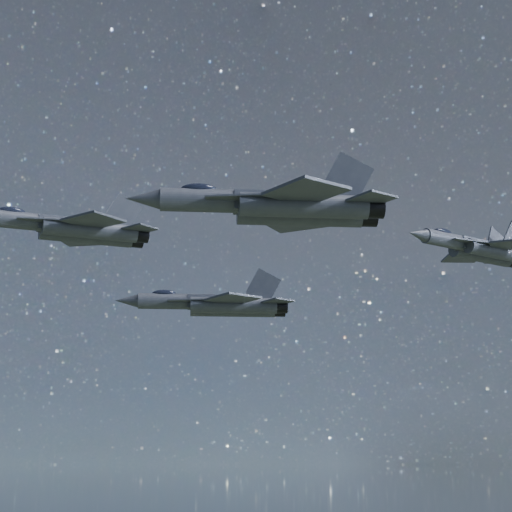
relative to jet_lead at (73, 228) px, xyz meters
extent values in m
cylinder|color=#353843|center=(-4.11, -0.65, 0.22)|extent=(7.48, 2.67, 1.54)
ellipsoid|color=black|center=(-5.29, -0.84, 0.96)|extent=(2.49, 1.40, 0.76)
cube|color=#353843|center=(0.97, 0.15, 0.17)|extent=(8.25, 2.74, 1.29)
cylinder|color=#353843|center=(1.52, -0.76, -0.27)|extent=(8.46, 2.83, 1.54)
cylinder|color=#353843|center=(1.21, 1.19, -0.27)|extent=(8.46, 2.83, 1.54)
cylinder|color=black|center=(6.02, -0.05, -0.27)|extent=(1.49, 1.61, 1.43)
cylinder|color=black|center=(5.71, 1.91, -0.27)|extent=(1.49, 1.61, 1.43)
cube|color=#353843|center=(-2.14, -1.69, 0.10)|extent=(5.18, 1.27, 0.12)
cube|color=#353843|center=(-2.56, 0.95, 0.10)|extent=(5.21, 2.79, 0.12)
cube|color=#353843|center=(1.69, -3.14, -0.08)|extent=(5.63, 5.68, 0.20)
cube|color=#353843|center=(0.64, 3.51, -0.08)|extent=(5.13, 5.39, 0.20)
cube|color=#353843|center=(5.83, -1.38, -0.08)|extent=(3.33, 3.36, 0.15)
cube|color=#353843|center=(5.11, 3.12, -0.08)|extent=(3.01, 3.13, 0.15)
cube|color=#353843|center=(4.39, -0.56, 1.61)|extent=(3.45, 0.58, 3.52)
cube|color=#353843|center=(4.00, 1.89, 1.61)|extent=(3.38, 0.97, 3.52)
cylinder|color=#353843|center=(11.35, 16.10, -3.19)|extent=(8.35, 2.87, 1.73)
cone|color=#353843|center=(6.09, 16.86, -3.19)|extent=(2.85, 1.91, 1.55)
ellipsoid|color=black|center=(10.04, 16.29, -2.36)|extent=(2.77, 1.52, 0.85)
cube|color=#353843|center=(17.05, 15.29, -3.25)|extent=(9.22, 2.93, 1.44)
cylinder|color=#353843|center=(17.33, 14.13, -3.74)|extent=(9.45, 3.03, 1.73)
cylinder|color=#353843|center=(17.65, 16.32, -3.74)|extent=(9.45, 3.03, 1.73)
cylinder|color=black|center=(22.37, 13.40, -3.74)|extent=(1.65, 1.78, 1.59)
cylinder|color=black|center=(22.69, 15.60, -3.74)|extent=(1.65, 1.78, 1.59)
cube|color=#353843|center=(13.11, 14.34, -3.32)|extent=(5.84, 3.04, 0.13)
cube|color=#353843|center=(13.54, 17.30, -3.32)|extent=(5.81, 1.50, 0.13)
cube|color=#353843|center=(16.74, 11.53, -3.52)|extent=(5.77, 6.05, 0.22)
cube|color=#353843|center=(17.80, 18.98, -3.52)|extent=(6.28, 6.35, 0.22)
cube|color=#353843|center=(21.73, 12.04, -3.52)|extent=(3.39, 3.52, 0.17)
cube|color=#353843|center=(22.45, 17.08, -3.52)|extent=(3.71, 3.75, 0.17)
cube|color=#353843|center=(20.47, 13.40, -1.64)|extent=(3.79, 1.03, 3.94)
cube|color=#353843|center=(20.86, 16.14, -1.64)|extent=(3.86, 0.63, 3.94)
cylinder|color=#353843|center=(9.90, -17.87, -2.27)|extent=(8.14, 2.70, 1.69)
cone|color=#353843|center=(4.76, -17.20, -2.27)|extent=(2.77, 1.83, 1.51)
ellipsoid|color=black|center=(8.62, -17.70, -1.46)|extent=(2.70, 1.46, 0.83)
cube|color=#353843|center=(15.47, -18.59, -2.32)|extent=(8.99, 2.75, 1.40)
cylinder|color=#353843|center=(15.76, -19.72, -2.81)|extent=(9.21, 2.84, 1.69)
cylinder|color=#353843|center=(16.04, -17.58, -2.81)|extent=(9.21, 2.84, 1.69)
cylinder|color=black|center=(20.69, -20.36, -2.81)|extent=(1.59, 1.72, 1.56)
cylinder|color=black|center=(20.97, -18.22, -2.81)|extent=(1.59, 1.72, 1.56)
cube|color=#353843|center=(11.64, -19.56, -2.40)|extent=(5.70, 2.90, 0.13)
cube|color=#353843|center=(12.02, -16.67, -2.40)|extent=(5.68, 1.54, 0.13)
cube|color=#353843|center=(15.22, -22.26, -2.59)|extent=(5.67, 5.93, 0.22)
cube|color=#353843|center=(16.16, -14.98, -2.59)|extent=(6.12, 6.19, 0.22)
cube|color=#353843|center=(20.08, -21.69, -2.59)|extent=(3.33, 3.45, 0.16)
cube|color=#353843|center=(20.72, -16.77, -2.59)|extent=(3.61, 3.65, 0.16)
cube|color=#353843|center=(18.83, -20.39, -0.76)|extent=(3.71, 0.95, 3.84)
cube|color=#353843|center=(19.18, -17.71, -0.76)|extent=(3.77, 0.61, 3.84)
cylinder|color=#353843|center=(36.34, 0.07, 0.89)|extent=(7.11, 4.01, 1.49)
cone|color=#353843|center=(32.09, -1.63, 0.89)|extent=(2.62, 2.09, 1.34)
ellipsoid|color=black|center=(35.28, -0.36, 1.61)|extent=(2.48, 1.77, 0.74)
cube|color=#353843|center=(40.95, 1.91, 0.84)|extent=(7.80, 4.24, 1.24)
cylinder|color=#353843|center=(41.66, 1.17, 0.41)|extent=(8.00, 4.36, 1.49)
cylinder|color=#353843|center=(40.95, 2.94, 0.41)|extent=(8.00, 4.36, 1.49)
cylinder|color=black|center=(45.02, 4.57, 0.41)|extent=(1.66, 1.74, 1.37)
cube|color=#353843|center=(38.41, -0.49, 0.78)|extent=(5.07, 1.96, 0.11)
cube|color=#353843|center=(37.46, 1.90, 0.78)|extent=(4.74, 3.57, 0.11)
cube|color=#353843|center=(39.92, 5.00, 0.60)|extent=(4.30, 4.68, 0.19)
cube|color=#353843|center=(44.21, 5.58, 0.60)|extent=(2.51, 2.67, 0.14)
cube|color=#353843|center=(43.43, 4.19, 2.23)|extent=(3.04, 1.62, 3.40)
camera|label=1|loc=(0.14, -74.96, -20.45)|focal=60.00mm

